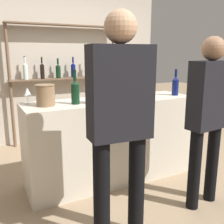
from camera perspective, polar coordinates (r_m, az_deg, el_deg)
ground_plane at (r=3.30m, az=0.00°, el=-14.17°), size 16.00×16.00×0.00m
bar_counter at (r=3.11m, az=0.00°, el=-6.14°), size 1.99×0.57×0.97m
back_wall at (r=4.70m, az=-10.79°, el=11.41°), size 3.59×0.12×2.80m
back_shelf at (r=4.53m, az=-10.12°, el=9.62°), size 1.85×0.18×1.94m
counter_bottle_0 at (r=3.37m, az=13.62°, el=5.65°), size 0.08×0.08×0.33m
counter_bottle_1 at (r=3.16m, az=6.54°, el=5.65°), size 0.09×0.09×0.34m
counter_bottle_2 at (r=2.73m, az=-8.00°, el=4.50°), size 0.09×0.09×0.35m
wine_glass at (r=2.86m, az=-17.94°, el=4.15°), size 0.08×0.08×0.17m
ice_bucket at (r=2.70m, az=-14.28°, el=3.57°), size 0.19×0.19×0.21m
cork_jar at (r=2.76m, az=-4.41°, el=3.33°), size 0.13×0.13×0.14m
customer_left at (r=1.94m, az=1.75°, el=-0.46°), size 0.49×0.25×1.79m
customer_right at (r=2.62m, az=20.21°, el=0.39°), size 0.44×0.23×1.64m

